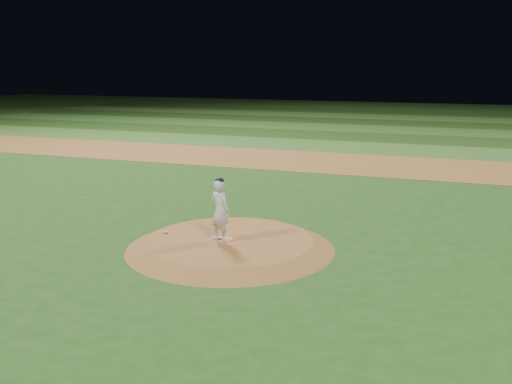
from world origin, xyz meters
The scene contains 12 objects.
ground centered at (0.00, 0.00, 0.00)m, with size 120.00×120.00×0.00m, color #27541B.
infield_dirt_band centered at (0.00, 14.00, 0.01)m, with size 70.00×6.00×0.02m, color #9C6430.
outfield_stripe_0 centered at (0.00, 19.50, 0.01)m, with size 70.00×5.00×0.02m, color #3D6D27.
outfield_stripe_1 centered at (0.00, 24.50, 0.01)m, with size 70.00×5.00×0.02m, color #224616.
outfield_stripe_2 centered at (0.00, 29.50, 0.01)m, with size 70.00×5.00×0.02m, color #336424.
outfield_stripe_3 centered at (0.00, 34.50, 0.01)m, with size 70.00×5.00×0.02m, color #1F4215.
outfield_stripe_4 centered at (0.00, 39.50, 0.01)m, with size 70.00×5.00×0.02m, color #396424.
outfield_stripe_5 centered at (0.00, 44.50, 0.01)m, with size 70.00×5.00×0.02m, color #204516.
pitchers_mound centered at (0.00, 0.00, 0.12)m, with size 5.50×5.50×0.25m, color #A36732.
pitching_rubber centered at (-0.22, -0.03, 0.27)m, with size 0.61×0.15×0.03m, color beige.
rosin_bag centered at (-1.86, -0.09, 0.29)m, with size 0.13×0.13×0.07m, color beige.
pitcher_on_mound centered at (-0.18, -0.23, 1.08)m, with size 0.69×0.57×1.69m.
Camera 1 is at (5.54, -13.30, 4.79)m, focal length 40.00 mm.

